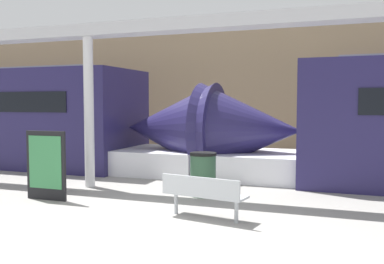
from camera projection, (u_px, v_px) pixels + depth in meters
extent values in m
plane|color=gray|center=(143.00, 231.00, 6.90)|extent=(60.00, 60.00, 0.00)
cube|color=#9E8460|center=(261.00, 92.00, 16.28)|extent=(56.00, 0.20, 5.00)
cone|color=#231E4C|center=(250.00, 130.00, 11.82)|extent=(2.82, 2.63, 2.63)
cube|color=silver|center=(259.00, 165.00, 11.80)|extent=(2.54, 2.46, 0.70)
cone|color=#231E4C|center=(171.00, 128.00, 12.62)|extent=(2.82, 2.63, 2.63)
cube|color=silver|center=(163.00, 160.00, 12.78)|extent=(2.54, 2.46, 0.70)
cube|color=#ADB2B7|center=(205.00, 194.00, 7.62)|extent=(1.59, 0.71, 0.04)
cube|color=#ADB2B7|center=(200.00, 186.00, 7.44)|extent=(1.51, 0.31, 0.32)
cylinder|color=#ADB2B7|center=(176.00, 203.00, 7.94)|extent=(0.07, 0.07, 0.41)
cylinder|color=#ADB2B7|center=(236.00, 211.00, 7.33)|extent=(0.07, 0.07, 0.41)
cylinder|color=#2D5138|center=(203.00, 176.00, 9.47)|extent=(0.57, 0.57, 0.91)
cylinder|color=black|center=(203.00, 154.00, 9.43)|extent=(0.60, 0.60, 0.06)
cube|color=black|center=(46.00, 165.00, 9.06)|extent=(0.96, 0.06, 1.47)
cube|color=#38844C|center=(45.00, 162.00, 9.02)|extent=(0.82, 0.01, 1.12)
cylinder|color=silver|center=(89.00, 113.00, 10.41)|extent=(0.24, 0.24, 3.64)
cube|color=#B7B7BC|center=(88.00, 31.00, 10.28)|extent=(28.00, 0.60, 0.28)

